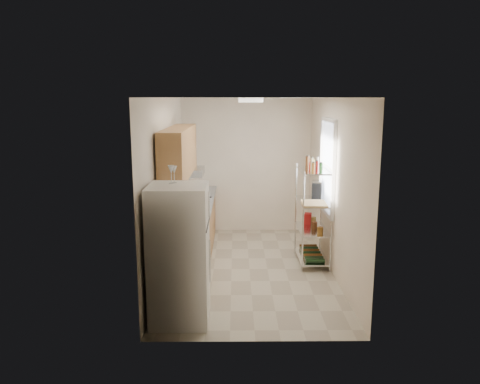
{
  "coord_description": "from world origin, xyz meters",
  "views": [
    {
      "loc": [
        -0.21,
        -6.86,
        2.59
      ],
      "look_at": [
        -0.14,
        0.25,
        1.17
      ],
      "focal_mm": 35.0,
      "sensor_mm": 36.0,
      "label": 1
    }
  ],
  "objects_px": {
    "cutting_board": "(314,204)",
    "rice_cooker": "(189,202)",
    "refrigerator": "(179,254)",
    "frying_pan_large": "(194,199)",
    "espresso_machine": "(317,189)"
  },
  "relations": [
    {
      "from": "rice_cooker",
      "to": "cutting_board",
      "type": "xyz_separation_m",
      "value": [
        1.91,
        -0.16,
        0.01
      ]
    },
    {
      "from": "rice_cooker",
      "to": "frying_pan_large",
      "type": "distance_m",
      "value": 0.67
    },
    {
      "from": "frying_pan_large",
      "to": "espresso_machine",
      "type": "xyz_separation_m",
      "value": [
        2.03,
        -0.23,
        0.22
      ]
    },
    {
      "from": "refrigerator",
      "to": "rice_cooker",
      "type": "height_order",
      "value": "refrigerator"
    },
    {
      "from": "refrigerator",
      "to": "espresso_machine",
      "type": "bearing_deg",
      "value": 49.26
    },
    {
      "from": "refrigerator",
      "to": "rice_cooker",
      "type": "xyz_separation_m",
      "value": [
        -0.06,
        1.87,
        0.2
      ]
    },
    {
      "from": "cutting_board",
      "to": "rice_cooker",
      "type": "bearing_deg",
      "value": 175.27
    },
    {
      "from": "rice_cooker",
      "to": "espresso_machine",
      "type": "xyz_separation_m",
      "value": [
        2.04,
        0.44,
        0.13
      ]
    },
    {
      "from": "refrigerator",
      "to": "espresso_machine",
      "type": "relative_size",
      "value": 6.22
    },
    {
      "from": "frying_pan_large",
      "to": "cutting_board",
      "type": "distance_m",
      "value": 2.07
    },
    {
      "from": "espresso_machine",
      "to": "rice_cooker",
      "type": "bearing_deg",
      "value": -156.12
    },
    {
      "from": "frying_pan_large",
      "to": "cutting_board",
      "type": "bearing_deg",
      "value": -4.8
    },
    {
      "from": "frying_pan_large",
      "to": "espresso_machine",
      "type": "bearing_deg",
      "value": 12.24
    },
    {
      "from": "cutting_board",
      "to": "refrigerator",
      "type": "bearing_deg",
      "value": -137.25
    },
    {
      "from": "cutting_board",
      "to": "espresso_machine",
      "type": "bearing_deg",
      "value": 77.19
    }
  ]
}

